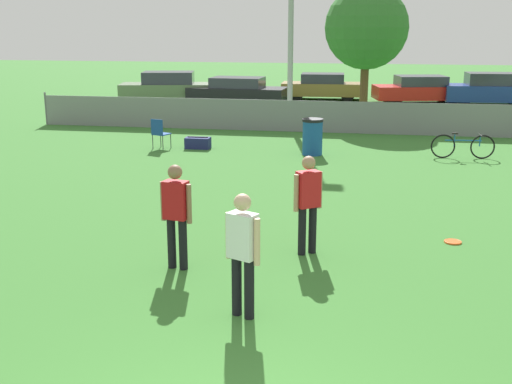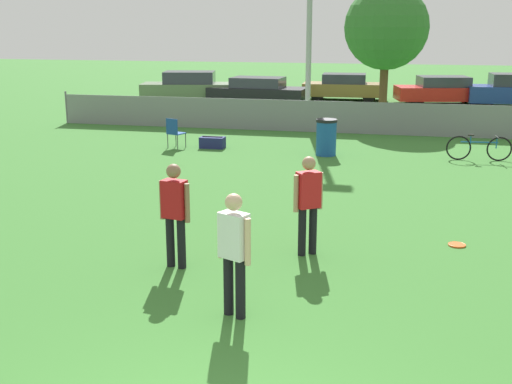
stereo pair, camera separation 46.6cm
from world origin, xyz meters
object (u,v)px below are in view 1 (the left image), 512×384
object	(u,v)px
folding_chair_sideline	(160,132)
bicycle_sideline	(463,146)
gear_bag_sideline	(198,143)
parked_car_olive	(169,88)
frisbee_disc	(453,242)
trash_bin	(312,137)
parked_car_red	(420,90)
parked_car_dark	(238,91)
parked_car_blue	(490,90)
tree_near_pole	(367,28)
player_defender_red	(176,210)
player_receiver_white	(243,248)
parked_car_tan	(323,87)
player_thrower_red	(308,199)

from	to	relation	value
folding_chair_sideline	bicycle_sideline	bearing A→B (deg)	-159.26
folding_chair_sideline	gear_bag_sideline	size ratio (longest dim) A/B	1.23
parked_car_olive	frisbee_disc	bearing A→B (deg)	-70.84
trash_bin	parked_car_red	size ratio (longest dim) A/B	0.23
trash_bin	parked_car_olive	distance (m)	13.88
parked_car_dark	parked_car_blue	bearing A→B (deg)	13.94
tree_near_pole	player_defender_red	xyz separation A→B (m)	(-2.49, -16.85, -2.61)
player_receiver_white	trash_bin	world-z (taller)	player_receiver_white
bicycle_sideline	player_receiver_white	bearing A→B (deg)	-115.06
folding_chair_sideline	parked_car_red	xyz separation A→B (m)	(8.51, 13.51, 0.12)
bicycle_sideline	parked_car_blue	distance (m)	13.68
bicycle_sideline	parked_car_red	xyz separation A→B (m)	(-0.33, 13.40, 0.29)
frisbee_disc	trash_bin	xyz separation A→B (m)	(-3.14, 7.33, 0.51)
parked_car_tan	player_receiver_white	bearing A→B (deg)	-90.57
bicycle_sideline	parked_car_dark	bearing A→B (deg)	123.61
tree_near_pole	parked_car_tan	distance (m)	7.67
frisbee_disc	parked_car_tan	bearing A→B (deg)	100.44
folding_chair_sideline	parked_car_blue	size ratio (longest dim) A/B	0.21
parked_car_blue	parked_car_red	bearing A→B (deg)	176.40
trash_bin	parked_car_red	xyz separation A→B (m)	(3.88, 13.59, 0.12)
player_defender_red	tree_near_pole	bearing A→B (deg)	93.11
trash_bin	parked_car_blue	distance (m)	15.30
folding_chair_sideline	parked_car_red	size ratio (longest dim) A/B	0.20
player_thrower_red	parked_car_red	bearing A→B (deg)	44.67
frisbee_disc	parked_car_olive	xyz separation A→B (m)	(-11.10, 18.69, 0.71)
folding_chair_sideline	trash_bin	distance (m)	4.63
tree_near_pole	parked_car_dark	bearing A→B (deg)	147.23
trash_bin	gear_bag_sideline	bearing A→B (deg)	174.37
frisbee_disc	parked_car_red	bearing A→B (deg)	87.96
player_receiver_white	parked_car_olive	distance (m)	23.61
player_defender_red	parked_car_tan	world-z (taller)	player_defender_red
player_receiver_white	gear_bag_sideline	distance (m)	11.77
player_thrower_red	trash_bin	xyz separation A→B (m)	(-0.71, 8.32, -0.41)
parked_car_dark	frisbee_disc	bearing A→B (deg)	-64.56
frisbee_disc	gear_bag_sideline	xyz separation A→B (m)	(-6.65, 7.68, 0.15)
bicycle_sideline	parked_car_tan	distance (m)	14.97
gear_bag_sideline	parked_car_blue	xyz separation A→B (m)	(10.58, 13.22, 0.53)
parked_car_tan	trash_bin	bearing A→B (deg)	-89.43
trash_bin	parked_car_dark	size ratio (longest dim) A/B	0.23
player_receiver_white	parked_car_red	xyz separation A→B (m)	(3.74, 24.40, -0.29)
gear_bag_sideline	parked_car_tan	bearing A→B (deg)	79.15
player_thrower_red	parked_car_blue	world-z (taller)	player_thrower_red
trash_bin	parked_car_red	world-z (taller)	parked_car_red
frisbee_disc	folding_chair_sideline	distance (m)	10.74
player_thrower_red	trash_bin	size ratio (longest dim) A/B	1.56
frisbee_disc	folding_chair_sideline	size ratio (longest dim) A/B	0.32
player_receiver_white	bicycle_sideline	xyz separation A→B (m)	(4.07, 11.00, -0.58)
player_defender_red	player_thrower_red	distance (m)	2.15
gear_bag_sideline	parked_car_olive	world-z (taller)	parked_car_olive
folding_chair_sideline	trash_bin	world-z (taller)	trash_bin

